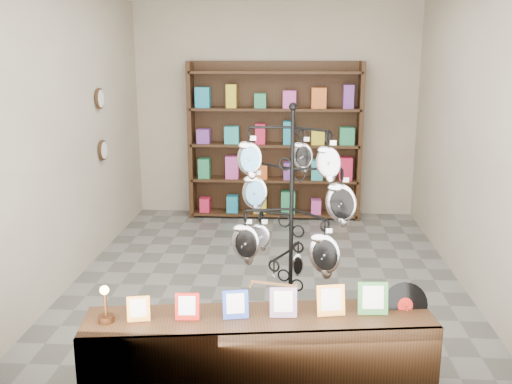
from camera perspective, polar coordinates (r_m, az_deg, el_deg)
ground at (r=6.14m, az=1.11°, el=-8.39°), size 5.00×5.00×0.00m
room_envelope at (r=5.70m, az=1.20°, el=9.09°), size 5.00×5.00×5.00m
display_tree at (r=4.44m, az=3.57°, el=-1.75°), size 1.04×1.03×1.96m
front_shelf at (r=4.08m, az=0.35°, el=-16.01°), size 2.41×0.79×0.84m
back_shelving at (r=8.08m, az=1.88°, el=4.63°), size 2.42×0.36×2.20m
wall_clocks at (r=6.89m, az=-15.21°, el=6.51°), size 0.03×0.24×0.84m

